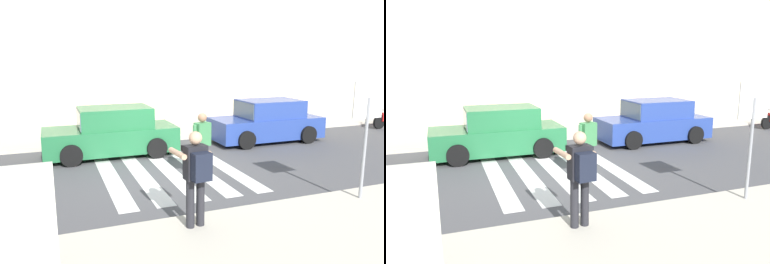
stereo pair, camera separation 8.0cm
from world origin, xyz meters
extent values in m
plane|color=#4C4C4F|center=(0.00, 0.00, 0.00)|extent=(120.00, 120.00, 0.00)
cube|color=beige|center=(0.00, 6.00, 0.07)|extent=(60.00, 4.80, 0.14)
cube|color=beige|center=(0.00, 10.40, 3.70)|extent=(56.00, 4.00, 7.41)
cube|color=silver|center=(-1.60, 0.20, 0.00)|extent=(0.44, 5.20, 0.01)
cube|color=silver|center=(-0.80, 0.20, 0.00)|extent=(0.44, 5.20, 0.01)
cube|color=silver|center=(0.00, 0.20, 0.00)|extent=(0.44, 5.20, 0.01)
cube|color=silver|center=(0.80, 0.20, 0.00)|extent=(0.44, 5.20, 0.01)
cube|color=silver|center=(1.60, 0.20, 0.00)|extent=(0.44, 5.20, 0.01)
cylinder|color=gray|center=(3.10, -3.72, 1.22)|extent=(0.07, 0.07, 2.16)
cube|color=white|center=(3.10, -3.70, 2.25)|extent=(0.76, 0.03, 0.76)
cube|color=red|center=(3.10, -3.68, 2.25)|extent=(0.66, 0.02, 0.66)
cylinder|color=#232328|center=(-0.78, -3.72, 0.58)|extent=(0.15, 0.15, 0.88)
cylinder|color=#232328|center=(-0.58, -3.70, 0.58)|extent=(0.15, 0.15, 0.88)
cube|color=black|center=(-0.68, -3.71, 1.32)|extent=(0.40, 0.27, 0.60)
sphere|color=tan|center=(-0.68, -3.71, 1.75)|extent=(0.23, 0.23, 0.23)
cylinder|color=tan|center=(-0.94, -3.51, 1.46)|extent=(0.15, 0.59, 0.10)
cylinder|color=tan|center=(-0.46, -3.47, 1.46)|extent=(0.15, 0.59, 0.10)
cube|color=black|center=(-0.72, -3.31, 1.49)|extent=(0.15, 0.11, 0.10)
cube|color=black|center=(-0.66, -3.94, 1.30)|extent=(0.34, 0.23, 0.48)
cylinder|color=#232328|center=(0.50, -0.96, 0.44)|extent=(0.15, 0.15, 0.88)
cylinder|color=#232328|center=(0.69, -0.90, 0.44)|extent=(0.15, 0.15, 0.88)
cube|color=#3D844C|center=(0.60, -0.93, 1.18)|extent=(0.43, 0.34, 0.60)
sphere|color=#A37556|center=(0.60, -0.93, 1.61)|extent=(0.23, 0.23, 0.23)
cylinder|color=#3D844C|center=(0.37, -1.00, 1.16)|extent=(0.10, 0.10, 0.58)
cylinder|color=#3D844C|center=(0.83, -0.86, 1.16)|extent=(0.10, 0.10, 0.58)
cube|color=#236B3D|center=(-1.21, 2.30, 0.53)|extent=(4.10, 1.70, 0.76)
cube|color=#236B3D|center=(-1.06, 2.30, 1.23)|extent=(2.20, 1.56, 0.64)
cube|color=slate|center=(-2.13, 2.30, 1.23)|extent=(0.10, 1.50, 0.54)
cube|color=slate|center=(-0.09, 2.30, 1.23)|extent=(0.10, 1.50, 0.51)
cylinder|color=black|center=(-2.48, 1.45, 0.32)|extent=(0.64, 0.22, 0.64)
cylinder|color=black|center=(-2.48, 3.15, 0.32)|extent=(0.64, 0.22, 0.64)
cylinder|color=black|center=(0.06, 1.45, 0.32)|extent=(0.64, 0.22, 0.64)
cylinder|color=black|center=(0.06, 3.15, 0.32)|extent=(0.64, 0.22, 0.64)
cube|color=#284293|center=(4.49, 2.30, 0.53)|extent=(4.10, 1.70, 0.76)
cube|color=#284293|center=(4.64, 2.30, 1.23)|extent=(2.20, 1.56, 0.64)
cube|color=slate|center=(3.57, 2.30, 1.23)|extent=(0.10, 1.50, 0.54)
cube|color=slate|center=(5.61, 2.30, 1.23)|extent=(0.10, 1.50, 0.51)
cylinder|color=black|center=(3.22, 1.45, 0.32)|extent=(0.64, 0.22, 0.64)
cylinder|color=black|center=(3.22, 3.15, 0.32)|extent=(0.64, 0.22, 0.64)
cylinder|color=black|center=(5.77, 1.45, 0.32)|extent=(0.64, 0.22, 0.64)
cylinder|color=black|center=(5.77, 3.15, 0.32)|extent=(0.64, 0.22, 0.64)
cylinder|color=black|center=(10.44, 2.60, 0.30)|extent=(0.60, 0.10, 0.60)
cylinder|color=gray|center=(10.50, 2.60, 0.85)|extent=(0.04, 0.60, 0.04)
cube|color=beige|center=(-3.53, -4.39, 0.94)|extent=(1.10, 0.10, 1.60)
cube|color=pink|center=(-3.53, -4.34, 0.94)|extent=(0.96, 0.02, 1.46)
camera|label=1|loc=(-2.97, -9.49, 3.11)|focal=35.00mm
camera|label=2|loc=(-2.89, -9.52, 3.11)|focal=35.00mm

